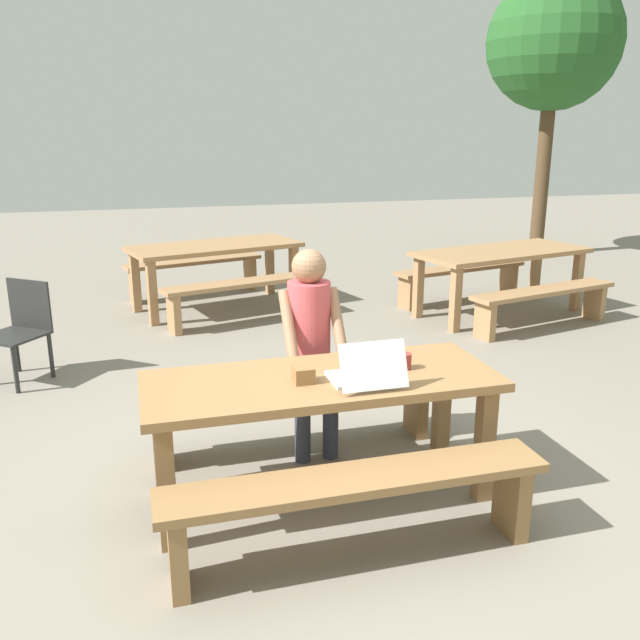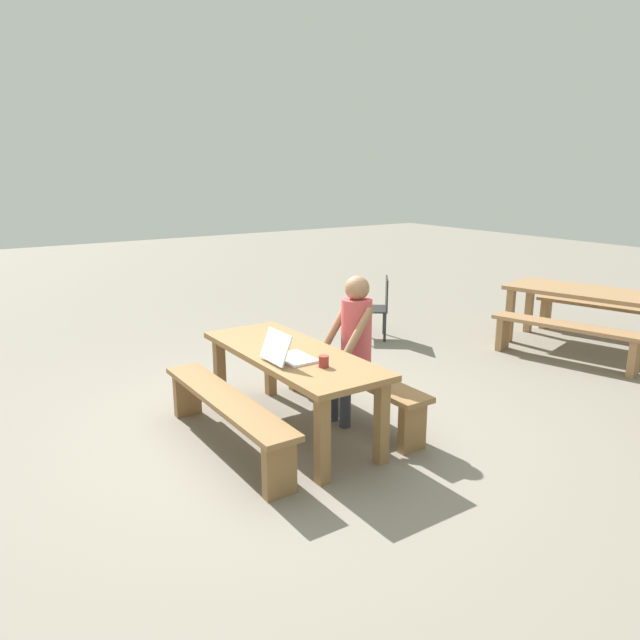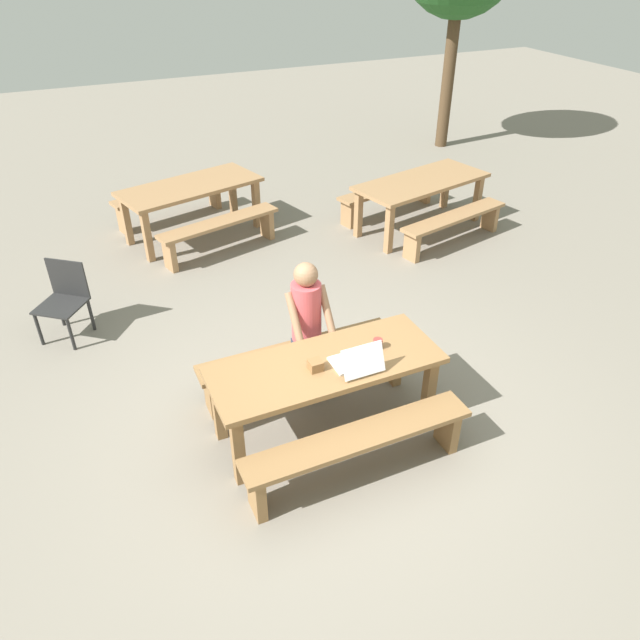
{
  "view_description": "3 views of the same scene",
  "coord_description": "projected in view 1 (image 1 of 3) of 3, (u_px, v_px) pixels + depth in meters",
  "views": [
    {
      "loc": [
        -0.94,
        -3.31,
        2.04
      ],
      "look_at": [
        0.06,
        0.25,
        0.98
      ],
      "focal_mm": 37.67,
      "sensor_mm": 36.0,
      "label": 1
    },
    {
      "loc": [
        4.07,
        -2.44,
        2.21
      ],
      "look_at": [
        0.06,
        0.25,
        0.98
      ],
      "focal_mm": 33.12,
      "sensor_mm": 36.0,
      "label": 2
    },
    {
      "loc": [
        -1.65,
        -3.52,
        3.72
      ],
      "look_at": [
        0.06,
        0.25,
        0.98
      ],
      "focal_mm": 33.44,
      "sensor_mm": 36.0,
      "label": 3
    }
  ],
  "objects": [
    {
      "name": "ground_plane",
      "position": [
        321.0,
        495.0,
        3.87
      ],
      "size": [
        30.0,
        30.0,
        0.0
      ],
      "primitive_type": "plane",
      "color": "gray"
    },
    {
      "name": "picnic_table_front",
      "position": [
        322.0,
        395.0,
        3.7
      ],
      "size": [
        1.94,
        0.75,
        0.73
      ],
      "color": "olive",
      "rests_on": "ground"
    },
    {
      "name": "bench_near",
      "position": [
        356.0,
        496.0,
        3.2
      ],
      "size": [
        1.9,
        0.3,
        0.45
      ],
      "color": "olive",
      "rests_on": "ground"
    },
    {
      "name": "bench_far",
      "position": [
        296.0,
        399.0,
        4.34
      ],
      "size": [
        1.9,
        0.3,
        0.45
      ],
      "color": "olive",
      "rests_on": "ground"
    },
    {
      "name": "laptop",
      "position": [
        367.0,
        373.0,
        3.55
      ],
      "size": [
        0.36,
        0.35,
        0.26
      ],
      "rotation": [
        0.0,
        0.0,
        3.14
      ],
      "color": "white",
      "rests_on": "picnic_table_front"
    },
    {
      "name": "small_pouch",
      "position": [
        303.0,
        375.0,
        3.58
      ],
      "size": [
        0.11,
        0.11,
        0.09
      ],
      "color": "olive",
      "rests_on": "picnic_table_front"
    },
    {
      "name": "coffee_mug",
      "position": [
        404.0,
        361.0,
        3.78
      ],
      "size": [
        0.08,
        0.08,
        0.09
      ],
      "color": "#99332D",
      "rests_on": "picnic_table_front"
    },
    {
      "name": "person_seated",
      "position": [
        311.0,
        338.0,
        4.21
      ],
      "size": [
        0.38,
        0.39,
        1.32
      ],
      "color": "#333847",
      "rests_on": "ground"
    },
    {
      "name": "plastic_chair",
      "position": [
        20.0,
        329.0,
        5.54
      ],
      "size": [
        0.62,
        0.62,
        0.83
      ],
      "rotation": [
        0.0,
        0.0,
        5.62
      ],
      "color": "#262626",
      "rests_on": "ground"
    },
    {
      "name": "picnic_table_mid",
      "position": [
        501.0,
        259.0,
        7.47
      ],
      "size": [
        2.11,
        1.25,
        0.73
      ],
      "rotation": [
        0.0,
        0.0,
        0.22
      ],
      "color": "#9E754C",
      "rests_on": "ground"
    },
    {
      "name": "bench_mid_south",
      "position": [
        544.0,
        298.0,
        6.99
      ],
      "size": [
        1.8,
        0.69,
        0.43
      ],
      "rotation": [
        0.0,
        0.0,
        0.22
      ],
      "color": "#9E754C",
      "rests_on": "ground"
    },
    {
      "name": "bench_mid_north",
      "position": [
        461.0,
        275.0,
        8.11
      ],
      "size": [
        1.8,
        0.69,
        0.43
      ],
      "rotation": [
        0.0,
        0.0,
        0.22
      ],
      "color": "#9E754C",
      "rests_on": "ground"
    },
    {
      "name": "picnic_table_rear",
      "position": [
        215.0,
        254.0,
        7.7
      ],
      "size": [
        2.06,
        1.3,
        0.75
      ],
      "rotation": [
        0.0,
        0.0,
        0.26
      ],
      "color": "#9E754C",
      "rests_on": "ground"
    },
    {
      "name": "bench_rear_south",
      "position": [
        242.0,
        292.0,
        7.2
      ],
      "size": [
        1.74,
        0.73,
        0.46
      ],
      "rotation": [
        0.0,
        0.0,
        0.26
      ],
      "color": "#9E754C",
      "rests_on": "ground"
    },
    {
      "name": "bench_rear_north",
      "position": [
        194.0,
        269.0,
        8.38
      ],
      "size": [
        1.74,
        0.73,
        0.46
      ],
      "rotation": [
        0.0,
        0.0,
        0.26
      ],
      "color": "#9E754C",
      "rests_on": "ground"
    },
    {
      "name": "tree_left",
      "position": [
        554.0,
        44.0,
        10.34
      ],
      "size": [
        2.07,
        2.07,
        4.35
      ],
      "color": "#4C3823",
      "rests_on": "ground"
    }
  ]
}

